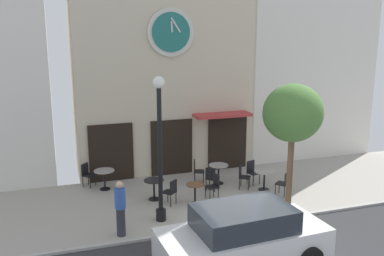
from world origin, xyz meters
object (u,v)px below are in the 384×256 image
object	(u,v)px
cafe_table_rightmost	(264,176)
cafe_chair_curbside	(214,185)
cafe_table_near_curb	(219,170)
cafe_chair_under_awning	(197,169)
cafe_table_center	(195,191)
cafe_table_center_left	(154,186)
pedestrian_blue	(120,208)
cafe_chair_facing_street	(211,177)
cafe_chair_left_end	(171,190)
cafe_chair_near_tree	(252,170)
street_tree	(293,114)
parked_car_white	(243,236)
cafe_table_leftmost	(104,175)
cafe_chair_facing_wall	(87,173)
cafe_chair_by_entrance	(284,182)
street_lamp	(160,150)
cafe_chair_right_end	(243,175)

from	to	relation	value
cafe_table_rightmost	cafe_chair_curbside	world-z (taller)	cafe_chair_curbside
cafe_table_near_curb	cafe_chair_under_awning	xyz separation A→B (m)	(-0.75, 0.40, -0.03)
cafe_table_center	cafe_table_near_curb	bearing A→B (deg)	47.20
cafe_table_center_left	pedestrian_blue	distance (m)	2.82
cafe_table_center_left	cafe_table_center	xyz separation A→B (m)	(1.24, -0.86, -0.03)
cafe_table_near_curb	cafe_chair_facing_street	distance (m)	0.80
pedestrian_blue	cafe_chair_left_end	bearing A→B (deg)	40.40
cafe_chair_facing_street	cafe_chair_near_tree	size ratio (longest dim) A/B	1.00
cafe_table_center	pedestrian_blue	world-z (taller)	pedestrian_blue
cafe_table_center_left	cafe_chair_curbside	size ratio (longest dim) A/B	0.81
cafe_chair_left_end	pedestrian_blue	world-z (taller)	pedestrian_blue
street_tree	cafe_table_center	world-z (taller)	street_tree
parked_car_white	cafe_chair_facing_street	bearing A→B (deg)	78.07
cafe_table_leftmost	pedestrian_blue	size ratio (longest dim) A/B	0.46
cafe_table_rightmost	cafe_chair_facing_wall	distance (m)	6.73
cafe_table_center_left	cafe_chair_facing_wall	distance (m)	2.98
cafe_chair_curbside	cafe_chair_by_entrance	size ratio (longest dim) A/B	1.00
cafe_table_center	cafe_chair_under_awning	distance (m)	2.19
cafe_table_rightmost	cafe_chair_facing_wall	world-z (taller)	cafe_chair_facing_wall
cafe_table_center_left	cafe_chair_facing_street	xyz separation A→B (m)	(2.23, 0.18, 0.01)
cafe_table_center_left	cafe_table_rightmost	distance (m)	4.15
cafe_chair_curbside	cafe_chair_by_entrance	bearing A→B (deg)	-12.30
street_tree	parked_car_white	bearing A→B (deg)	-137.67
cafe_table_center_left	cafe_chair_facing_wall	xyz separation A→B (m)	(-2.12, 2.10, 0.01)
cafe_table_near_curb	cafe_chair_facing_street	world-z (taller)	cafe_chair_facing_street
cafe_table_rightmost	cafe_chair_facing_wall	xyz separation A→B (m)	(-6.25, 2.49, -0.02)
cafe_chair_curbside	street_lamp	bearing A→B (deg)	-153.16
cafe_table_center_left	cafe_chair_right_end	bearing A→B (deg)	0.27
cafe_chair_facing_street	cafe_chair_right_end	bearing A→B (deg)	-7.89
street_lamp	cafe_chair_right_end	distance (m)	4.38
street_tree	cafe_table_center_left	size ratio (longest dim) A/B	5.78
cafe_table_leftmost	cafe_table_center	bearing A→B (deg)	-40.81
cafe_table_rightmost	cafe_chair_left_end	xyz separation A→B (m)	(-3.68, -0.26, -0.02)
cafe_chair_right_end	cafe_chair_under_awning	distance (m)	1.84
cafe_table_leftmost	cafe_table_near_curb	xyz separation A→B (m)	(4.29, -0.75, 0.00)
cafe_table_near_curb	cafe_chair_left_end	distance (m)	2.72
cafe_chair_by_entrance	cafe_chair_facing_wall	bearing A→B (deg)	154.09
street_tree	cafe_chair_left_end	xyz separation A→B (m)	(-3.61, 1.58, -2.73)
cafe_table_center_left	cafe_chair_near_tree	xyz separation A→B (m)	(4.01, 0.39, 0.01)
cafe_chair_left_end	cafe_chair_right_end	bearing A→B (deg)	12.63
cafe_chair_by_entrance	cafe_chair_near_tree	size ratio (longest dim) A/B	1.00
cafe_table_near_curb	cafe_chair_right_end	distance (m)	1.02
cafe_table_center_left	cafe_table_rightmost	size ratio (longest dim) A/B	0.95
street_lamp	cafe_table_leftmost	xyz separation A→B (m)	(-1.35, 3.25, -1.75)
cafe_chair_right_end	cafe_chair_under_awning	world-z (taller)	same
cafe_table_leftmost	cafe_table_center_left	size ratio (longest dim) A/B	1.05
street_tree	cafe_chair_by_entrance	world-z (taller)	street_tree
cafe_chair_curbside	cafe_chair_facing_street	bearing A→B (deg)	75.80
cafe_table_near_curb	cafe_chair_right_end	size ratio (longest dim) A/B	0.85
cafe_chair_right_end	cafe_chair_facing_wall	bearing A→B (deg)	159.45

